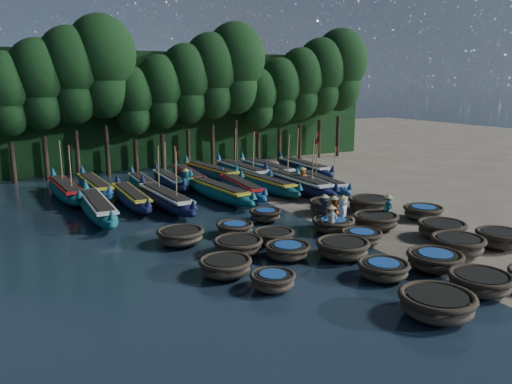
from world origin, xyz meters
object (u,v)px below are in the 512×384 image
coracle_14 (442,229)px  fisherman_4 (331,220)px  coracle_7 (435,260)px  coracle_12 (343,248)px  fisherman_3 (324,211)px  fisherman_0 (343,212)px  coracle_22 (265,215)px  long_boat_11 (144,185)px  coracle_8 (458,245)px  coracle_13 (362,237)px  coracle_15 (238,246)px  coracle_17 (333,224)px  long_boat_8 (323,183)px  long_boat_1 (97,208)px  long_boat_6 (265,184)px  coracle_21 (235,228)px  long_boat_3 (165,199)px  long_boat_7 (297,184)px  long_boat_16 (267,169)px  coracle_3 (480,282)px  long_boat_5 (241,187)px  long_boat_2 (131,197)px  coracle_9 (500,238)px  long_boat_9 (65,190)px  fisherman_1 (388,209)px  fisherman_6 (303,179)px  coracle_20 (180,236)px  coracle_19 (423,212)px  fisherman_5 (186,182)px  coracle_24 (369,204)px  long_boat_13 (189,176)px  long_boat_12 (169,180)px  coracle_6 (383,269)px  coracle_2 (437,304)px  long_boat_4 (219,192)px  long_boat_10 (95,186)px  long_boat_17 (304,168)px  coracle_16 (274,236)px  coracle_23 (328,206)px

coracle_14 → fisherman_4: bearing=147.9°
coracle_7 → coracle_12: 3.76m
fisherman_3 → fisherman_0: bearing=-20.9°
coracle_22 → long_boat_11: long_boat_11 is taller
coracle_8 → coracle_13: coracle_8 is taller
coracle_15 → coracle_17: (5.71, 0.74, -0.00)m
coracle_8 → long_boat_8: long_boat_8 is taller
coracle_17 → long_boat_1: long_boat_1 is taller
coracle_8 → long_boat_6: long_boat_6 is taller
coracle_21 → coracle_14: bearing=-30.6°
long_boat_3 → long_boat_8: size_ratio=1.14×
coracle_21 → coracle_13: bearing=-41.1°
long_boat_7 → long_boat_16: (0.98, 5.94, -0.01)m
coracle_7 → coracle_17: size_ratio=1.11×
coracle_3 → coracle_21: bearing=114.6°
coracle_3 → coracle_21: size_ratio=1.18×
long_boat_5 → long_boat_8: long_boat_8 is taller
long_boat_3 → coracle_3: bearing=-73.9°
coracle_7 → long_boat_1: long_boat_1 is taller
coracle_13 → long_boat_2: size_ratio=0.28×
coracle_9 → long_boat_9: 25.51m
fisherman_1 → coracle_7: bearing=-30.3°
long_boat_2 → fisherman_6: bearing=-7.4°
long_boat_11 → coracle_8: bearing=-64.6°
fisherman_1 → coracle_20: bearing=-105.4°
coracle_8 → coracle_22: size_ratio=1.23×
coracle_19 → coracle_17: bearing=176.0°
coracle_15 → fisherman_5: bearing=80.1°
long_boat_9 → long_boat_1: bearing=-84.1°
coracle_19 → long_boat_11: long_boat_11 is taller
coracle_24 → long_boat_13: bearing=116.4°
coracle_8 → long_boat_16: (1.66, 20.02, 0.12)m
long_boat_12 → long_boat_13: 1.82m
coracle_6 → coracle_20: 9.42m
coracle_2 → long_boat_13: (0.67, 24.41, 0.06)m
coracle_20 → fisherman_4: 7.37m
coracle_9 → long_boat_2: 20.39m
long_boat_9 → fisherman_5: long_boat_9 is taller
long_boat_4 → long_boat_10: 8.69m
long_boat_17 → coracle_16: bearing=-125.5°
coracle_17 → coracle_2: bearing=-106.4°
coracle_9 → coracle_13: (-5.22, 3.39, -0.10)m
coracle_24 → fisherman_6: bearing=94.7°
coracle_12 → fisherman_1: bearing=29.4°
coracle_15 → coracle_22: coracle_15 is taller
coracle_9 → coracle_22: coracle_9 is taller
coracle_23 → long_boat_5: size_ratio=0.28×
fisherman_0 → coracle_12: bearing=-9.8°
fisherman_0 → long_boat_11: bearing=-126.5°
coracle_16 → coracle_20: bearing=153.7°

